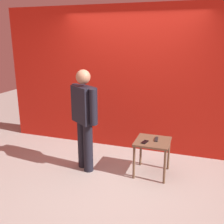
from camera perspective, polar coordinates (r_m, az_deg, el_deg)
The scene contains 6 objects.
ground_plane at distance 4.07m, azimuth -0.87°, elevation -14.68°, with size 12.00×12.00×0.00m, color #9E9991.
back_wall_red at distance 4.85m, azimuth 4.46°, elevation 6.89°, with size 5.06×0.12×2.63m, color #B51C11.
standing_person at distance 4.09m, azimuth -6.01°, elevation -0.76°, with size 0.58×0.45×1.61m.
side_table at distance 4.10m, azimuth 8.75°, elevation -7.26°, with size 0.52×0.52×0.56m.
cell_phone at distance 3.99m, azimuth 7.12°, elevation -6.45°, with size 0.07×0.14×0.01m, color black.
tv_remote at distance 4.10m, azimuth 9.61°, elevation -5.84°, with size 0.04×0.17×0.02m, color black.
Camera 1 is at (1.18, -3.30, 2.08)m, focal length 42.19 mm.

